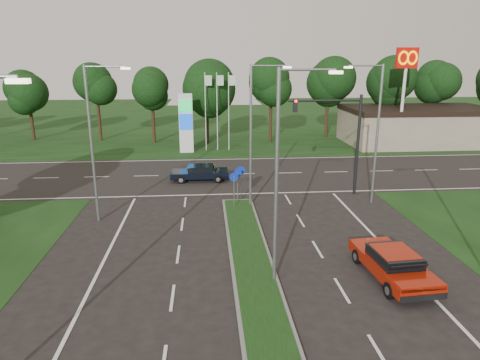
{
  "coord_description": "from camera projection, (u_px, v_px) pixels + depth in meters",
  "views": [
    {
      "loc": [
        -2.01,
        -10.47,
        9.29
      ],
      "look_at": [
        0.0,
        14.45,
        2.2
      ],
      "focal_mm": 32.0,
      "sensor_mm": 36.0,
      "label": 1
    }
  ],
  "objects": [
    {
      "name": "gas_pylon",
      "position": [
        188.0,
        122.0,
        43.26
      ],
      "size": [
        5.8,
        1.26,
        8.0
      ],
      "color": "silver",
      "rests_on": "ground"
    },
    {
      "name": "median_kerb",
      "position": [
        262.0,
        306.0,
        16.55
      ],
      "size": [
        2.0,
        26.0,
        0.12
      ],
      "primitive_type": "cube",
      "color": "slate",
      "rests_on": "ground"
    },
    {
      "name": "median_signs",
      "position": [
        238.0,
        179.0,
        27.99
      ],
      "size": [
        1.16,
        1.76,
        2.38
      ],
      "color": "gray",
      "rests_on": "ground"
    },
    {
      "name": "red_sedan",
      "position": [
        393.0,
        263.0,
        18.62
      ],
      "size": [
        2.36,
        5.0,
        1.34
      ],
      "rotation": [
        0.0,
        0.0,
        0.08
      ],
      "color": "#A01A08",
      "rests_on": "ground"
    },
    {
      "name": "treeline_far",
      "position": [
        223.0,
        81.0,
        49.17
      ],
      "size": [
        6.0,
        6.0,
        9.9
      ],
      "color": "black",
      "rests_on": "ground"
    },
    {
      "name": "streetlight_right_far",
      "position": [
        375.0,
        127.0,
        27.37
      ],
      "size": [
        2.53,
        0.22,
        9.0
      ],
      "rotation": [
        0.0,
        0.0,
        3.14
      ],
      "color": "gray",
      "rests_on": "ground"
    },
    {
      "name": "streetlight_left_far",
      "position": [
        94.0,
        136.0,
        24.13
      ],
      "size": [
        2.53,
        0.22,
        9.0
      ],
      "color": "gray",
      "rests_on": "ground"
    },
    {
      "name": "commercial_building",
      "position": [
        418.0,
        126.0,
        48.41
      ],
      "size": [
        16.0,
        9.0,
        4.0
      ],
      "primitive_type": "cube",
      "color": "gray",
      "rests_on": "ground"
    },
    {
      "name": "cross_road",
      "position": [
        231.0,
        174.0,
        35.75
      ],
      "size": [
        160.0,
        12.0,
        0.02
      ],
      "primitive_type": "cube",
      "color": "black",
      "rests_on": "ground"
    },
    {
      "name": "traffic_signal",
      "position": [
        340.0,
        129.0,
        29.28
      ],
      "size": [
        5.1,
        0.42,
        7.0
      ],
      "color": "black",
      "rests_on": "ground"
    },
    {
      "name": "mcdonalds_sign",
      "position": [
        406.0,
        73.0,
        42.6
      ],
      "size": [
        2.2,
        0.47,
        10.4
      ],
      "color": "silver",
      "rests_on": "ground"
    },
    {
      "name": "streetlight_median_far",
      "position": [
        254.0,
        129.0,
        26.77
      ],
      "size": [
        2.53,
        0.22,
        9.0
      ],
      "color": "gray",
      "rests_on": "ground"
    },
    {
      "name": "streetlight_median_near",
      "position": [
        282.0,
        168.0,
        17.18
      ],
      "size": [
        2.53,
        0.22,
        9.0
      ],
      "color": "gray",
      "rests_on": "ground"
    },
    {
      "name": "verge_far",
      "position": [
        219.0,
        122.0,
        65.47
      ],
      "size": [
        160.0,
        50.0,
        0.02
      ],
      "primitive_type": "cube",
      "color": "black",
      "rests_on": "ground"
    },
    {
      "name": "navy_sedan",
      "position": [
        200.0,
        172.0,
        33.73
      ],
      "size": [
        4.5,
        1.91,
        1.23
      ],
      "rotation": [
        0.0,
        0.0,
        1.56
      ],
      "color": "black",
      "rests_on": "ground"
    }
  ]
}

